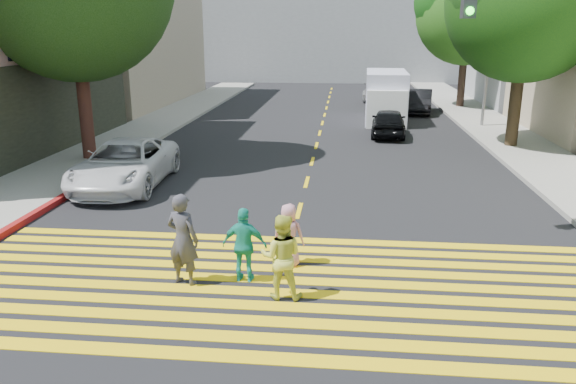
% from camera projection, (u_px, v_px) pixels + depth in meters
% --- Properties ---
extents(ground, '(120.00, 120.00, 0.00)m').
position_uv_depth(ground, '(270.00, 319.00, 9.61)').
color(ground, black).
extents(sidewalk_left, '(3.00, 40.00, 0.15)m').
position_uv_depth(sidewalk_left, '(172.00, 116.00, 31.43)').
color(sidewalk_left, gray).
rests_on(sidewalk_left, ground).
extents(sidewalk_right, '(3.00, 60.00, 0.15)m').
position_uv_depth(sidewalk_right, '(523.00, 148.00, 23.09)').
color(sidewalk_right, gray).
rests_on(sidewalk_right, ground).
extents(curb_red, '(0.20, 8.00, 0.16)m').
position_uv_depth(curb_red, '(58.00, 200.00, 15.99)').
color(curb_red, maroon).
rests_on(curb_red, ground).
extents(crosswalk, '(13.40, 5.30, 0.01)m').
position_uv_depth(crosswalk, '(279.00, 286.00, 10.82)').
color(crosswalk, yellow).
rests_on(crosswalk, ground).
extents(lane_line, '(0.12, 34.40, 0.01)m').
position_uv_depth(lane_line, '(324.00, 119.00, 31.10)').
color(lane_line, yellow).
rests_on(lane_line, ground).
extents(building_left_tan, '(12.00, 16.00, 10.00)m').
position_uv_depth(building_left_tan, '(83.00, 26.00, 36.52)').
color(building_left_tan, tan).
rests_on(building_left_tan, ground).
extents(building_right_grey, '(10.00, 10.00, 10.00)m').
position_uv_depth(building_right_grey, '(567.00, 26.00, 35.42)').
color(building_right_grey, gray).
rests_on(building_right_grey, ground).
extents(backdrop_block, '(30.00, 8.00, 12.00)m').
position_uv_depth(backdrop_block, '(335.00, 16.00, 53.79)').
color(backdrop_block, gray).
rests_on(backdrop_block, ground).
extents(tree_right_far, '(6.86, 6.26, 8.96)m').
position_uv_depth(tree_right_far, '(469.00, 7.00, 33.60)').
color(tree_right_far, black).
rests_on(tree_right_far, ground).
extents(pedestrian_man, '(0.77, 0.62, 1.82)m').
position_uv_depth(pedestrian_man, '(183.00, 239.00, 10.71)').
color(pedestrian_man, '#393840').
rests_on(pedestrian_man, ground).
extents(pedestrian_woman, '(0.78, 0.61, 1.60)m').
position_uv_depth(pedestrian_woman, '(281.00, 257.00, 10.19)').
color(pedestrian_woman, '#CDD349').
rests_on(pedestrian_woman, ground).
extents(pedestrian_child, '(0.71, 0.52, 1.34)m').
position_uv_depth(pedestrian_child, '(288.00, 235.00, 11.63)').
color(pedestrian_child, '#C17E92').
rests_on(pedestrian_child, ground).
extents(pedestrian_extra, '(0.90, 0.42, 1.50)m').
position_uv_depth(pedestrian_extra, '(245.00, 245.00, 10.86)').
color(pedestrian_extra, teal).
rests_on(pedestrian_extra, ground).
extents(white_sedan, '(2.59, 5.26, 1.44)m').
position_uv_depth(white_sedan, '(125.00, 164.00, 17.56)').
color(white_sedan, silver).
rests_on(white_sedan, ground).
extents(dark_car_near, '(1.77, 3.90, 1.30)m').
position_uv_depth(dark_car_near, '(389.00, 122.00, 25.86)').
color(dark_car_near, black).
rests_on(dark_car_near, ground).
extents(silver_car, '(2.83, 5.34, 1.47)m').
position_uv_depth(silver_car, '(381.00, 90.00, 38.75)').
color(silver_car, '#B8B9BB').
rests_on(silver_car, ground).
extents(dark_car_parked, '(2.03, 4.32, 1.37)m').
position_uv_depth(dark_car_parked, '(419.00, 101.00, 33.10)').
color(dark_car_parked, black).
rests_on(dark_car_parked, ground).
extents(white_van, '(2.28, 5.63, 2.62)m').
position_uv_depth(white_van, '(386.00, 98.00, 30.00)').
color(white_van, silver).
rests_on(white_van, ground).
extents(street_lamp, '(1.89, 0.24, 8.34)m').
position_uv_depth(street_lamp, '(487.00, 29.00, 26.84)').
color(street_lamp, gray).
rests_on(street_lamp, ground).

